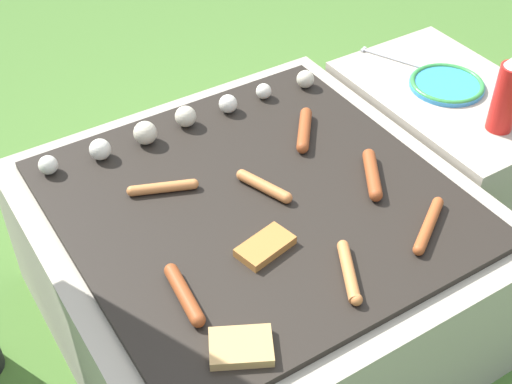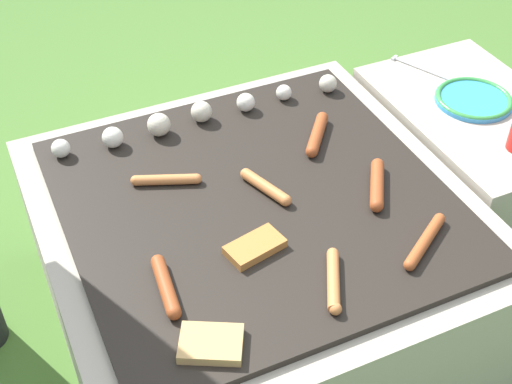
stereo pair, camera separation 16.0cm
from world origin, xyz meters
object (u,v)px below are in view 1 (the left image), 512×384
at_px(plate_colorful, 447,84).
at_px(condiment_bottle, 507,94).
at_px(sausage_front_center, 372,174).
at_px(fork_utensil, 389,57).

bearing_deg(plate_colorful, condiment_bottle, -96.53).
xyz_separation_m(plate_colorful, condiment_bottle, (-0.02, -0.21, 0.09)).
relative_size(sausage_front_center, plate_colorful, 0.75).
relative_size(sausage_front_center, fork_utensil, 0.83).
distance_m(sausage_front_center, plate_colorful, 0.47).
bearing_deg(sausage_front_center, condiment_bottle, -1.84).
bearing_deg(condiment_bottle, fork_utensil, 91.56).
xyz_separation_m(sausage_front_center, fork_utensil, (0.39, 0.40, -0.01)).
relative_size(condiment_bottle, fork_utensil, 1.16).
distance_m(sausage_front_center, condiment_bottle, 0.41).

